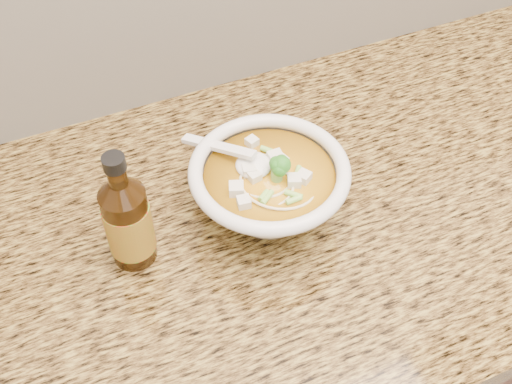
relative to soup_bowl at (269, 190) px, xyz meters
name	(u,v)px	position (x,y,z in m)	size (l,w,h in m)	color
cabinet	(346,329)	(0.19, 0.00, -0.52)	(4.00, 0.65, 0.86)	#33180F
counter_slab	(376,186)	(0.19, 0.00, -0.07)	(4.00, 0.68, 0.04)	olive
soup_bowl	(269,190)	(0.00, 0.00, 0.00)	(0.22, 0.23, 0.12)	white
hot_sauce_bottle	(128,221)	(-0.20, 0.01, 0.02)	(0.08, 0.08, 0.19)	#3F2308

